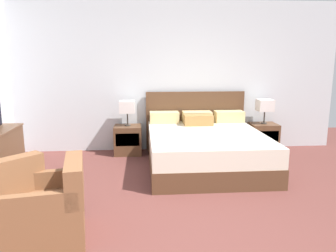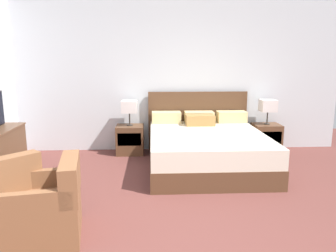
% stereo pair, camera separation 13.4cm
% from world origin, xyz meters
% --- Properties ---
extents(ground_plane, '(10.04, 10.04, 0.00)m').
position_xyz_m(ground_plane, '(0.00, 0.00, 0.00)').
color(ground_plane, brown).
extents(wall_back, '(6.58, 0.06, 2.73)m').
position_xyz_m(wall_back, '(0.00, 3.38, 1.36)').
color(wall_back, silver).
rests_on(wall_back, ground).
extents(bed, '(1.84, 2.14, 1.10)m').
position_xyz_m(bed, '(0.63, 2.30, 0.31)').
color(bed, brown).
rests_on(bed, ground).
extents(nightstand_left, '(0.48, 0.43, 0.52)m').
position_xyz_m(nightstand_left, '(-0.63, 3.07, 0.26)').
color(nightstand_left, brown).
rests_on(nightstand_left, ground).
extents(nightstand_right, '(0.48, 0.43, 0.52)m').
position_xyz_m(nightstand_right, '(1.88, 3.07, 0.26)').
color(nightstand_right, brown).
rests_on(nightstand_right, ground).
extents(table_lamp_left, '(0.27, 0.27, 0.45)m').
position_xyz_m(table_lamp_left, '(-0.63, 3.07, 0.85)').
color(table_lamp_left, '#332D28').
rests_on(table_lamp_left, nightstand_left).
extents(table_lamp_right, '(0.27, 0.27, 0.45)m').
position_xyz_m(table_lamp_right, '(1.88, 3.07, 0.85)').
color(table_lamp_right, '#332D28').
rests_on(table_lamp_right, nightstand_right).
extents(armchair_companion, '(0.80, 0.79, 0.76)m').
position_xyz_m(armchair_companion, '(-1.23, 0.23, 0.28)').
color(armchair_companion, brown).
rests_on(armchair_companion, ground).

